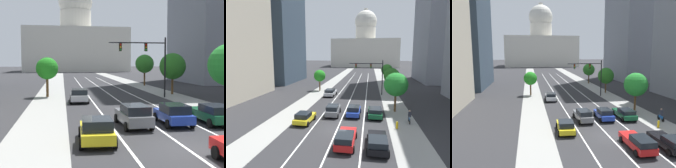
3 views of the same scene
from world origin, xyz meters
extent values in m
plane|color=#2B2B2D|center=(0.00, 40.00, 0.00)|extent=(400.00, 400.00, 0.00)
cube|color=gray|center=(-7.93, 35.00, 0.01)|extent=(3.80, 130.00, 0.01)
cube|color=gray|center=(7.93, 35.00, 0.01)|extent=(3.80, 130.00, 0.01)
cube|color=white|center=(-3.01, 25.00, 0.01)|extent=(0.16, 90.00, 0.01)
cube|color=white|center=(0.00, 25.00, 0.01)|extent=(0.16, 90.00, 0.01)
cube|color=white|center=(3.01, 25.00, 0.01)|extent=(0.16, 90.00, 0.01)
cube|color=beige|center=(0.00, 124.26, 9.38)|extent=(44.42, 29.71, 18.76)
cylinder|color=beige|center=(0.00, 124.26, 22.94)|extent=(13.97, 13.97, 8.37)
sphere|color=beige|center=(0.00, 124.26, 31.32)|extent=(15.26, 15.26, 15.26)
cube|color=slate|center=(-1.51, 5.83, 0.66)|extent=(1.89, 4.45, 0.68)
cube|color=black|center=(-1.49, 5.31, 1.29)|extent=(1.68, 2.43, 0.58)
cylinder|color=black|center=(-2.43, 7.29, 0.32)|extent=(0.24, 0.65, 0.64)
cylinder|color=black|center=(-0.70, 7.35, 0.32)|extent=(0.24, 0.65, 0.64)
cylinder|color=black|center=(-2.31, 4.30, 0.32)|extent=(0.24, 0.65, 0.64)
cylinder|color=black|center=(-0.59, 4.37, 0.32)|extent=(0.24, 0.65, 0.64)
cylinder|color=black|center=(0.66, -1.78, 0.32)|extent=(0.22, 0.64, 0.64)
cube|color=#1E389E|center=(1.51, 6.02, 0.62)|extent=(1.79, 4.17, 0.59)
cube|color=black|center=(1.50, 5.69, 1.21)|extent=(1.63, 2.28, 0.59)
cylinder|color=black|center=(0.65, 7.44, 0.32)|extent=(0.23, 0.64, 0.64)
cylinder|color=black|center=(2.40, 7.42, 0.32)|extent=(0.23, 0.64, 0.64)
cylinder|color=black|center=(0.62, 4.62, 0.32)|extent=(0.23, 0.64, 0.64)
cylinder|color=black|center=(2.36, 4.60, 0.32)|extent=(0.23, 0.64, 0.64)
cube|color=#14512D|center=(4.52, 6.04, 0.61)|extent=(1.85, 4.63, 0.58)
cube|color=black|center=(4.52, 5.35, 1.16)|extent=(1.70, 2.41, 0.52)
cylinder|color=black|center=(3.61, 7.62, 0.32)|extent=(0.22, 0.64, 0.64)
cylinder|color=black|center=(5.44, 7.61, 0.32)|extent=(0.22, 0.64, 0.64)
cylinder|color=black|center=(3.60, 4.47, 0.32)|extent=(0.22, 0.64, 0.64)
cube|color=#B2B5BA|center=(-4.52, 19.01, 0.63)|extent=(2.03, 4.68, 0.61)
cube|color=black|center=(-4.54, 18.46, 1.21)|extent=(1.80, 2.50, 0.56)
cylinder|color=black|center=(-5.39, 20.61, 0.32)|extent=(0.24, 0.65, 0.64)
cylinder|color=black|center=(-3.53, 20.54, 0.32)|extent=(0.24, 0.65, 0.64)
cylinder|color=black|center=(-5.51, 17.48, 0.32)|extent=(0.24, 0.65, 0.64)
cylinder|color=black|center=(-3.65, 17.41, 0.32)|extent=(0.24, 0.65, 0.64)
cube|color=yellow|center=(-4.52, 2.02, 0.60)|extent=(1.95, 4.09, 0.55)
cube|color=black|center=(-4.54, 1.52, 1.17)|extent=(1.72, 2.06, 0.59)
cylinder|color=black|center=(-5.34, 3.43, 0.32)|extent=(0.25, 0.65, 0.64)
cylinder|color=black|center=(-3.58, 3.34, 0.32)|extent=(0.25, 0.65, 0.64)
cylinder|color=black|center=(-5.47, 0.70, 0.32)|extent=(0.25, 0.65, 0.64)
cylinder|color=black|center=(-3.70, 0.62, 0.32)|extent=(0.25, 0.65, 0.64)
cylinder|color=black|center=(6.33, 21.57, 3.74)|extent=(0.20, 0.20, 7.49)
cylinder|color=black|center=(2.78, 21.57, 6.81)|extent=(7.10, 0.14, 0.14)
cube|color=black|center=(3.84, 21.57, 6.26)|extent=(0.32, 0.28, 0.96)
sphere|color=red|center=(3.84, 21.42, 6.56)|extent=(0.20, 0.20, 0.20)
sphere|color=orange|center=(3.84, 21.42, 6.26)|extent=(0.20, 0.20, 0.20)
sphere|color=green|center=(3.84, 21.42, 5.96)|extent=(0.20, 0.20, 0.20)
cube|color=black|center=(0.65, 21.57, 6.26)|extent=(0.32, 0.28, 0.96)
sphere|color=red|center=(0.65, 21.42, 6.56)|extent=(0.20, 0.20, 0.20)
sphere|color=orange|center=(0.65, 21.42, 6.26)|extent=(0.20, 0.20, 0.20)
sphere|color=green|center=(0.65, 21.42, 5.96)|extent=(0.20, 0.20, 0.20)
cylinder|color=#51381E|center=(-8.25, 24.51, 1.33)|extent=(0.32, 0.32, 2.66)
sphere|color=#20811E|center=(-8.25, 24.51, 3.64)|extent=(2.80, 2.80, 2.80)
cylinder|color=#51381E|center=(8.58, 24.89, 1.30)|extent=(0.32, 0.32, 2.61)
sphere|color=#276920|center=(8.58, 24.89, 3.87)|extent=(3.60, 3.60, 3.60)
cylinder|color=#51381E|center=(8.70, 39.55, 1.44)|extent=(0.32, 0.32, 2.88)
sphere|color=#2C7425|center=(8.70, 39.55, 4.08)|extent=(3.41, 3.41, 3.41)
camera|label=1|loc=(-6.38, -14.55, 4.57)|focal=48.39mm
camera|label=2|loc=(3.67, -21.89, 8.85)|focal=32.02mm
camera|label=3|loc=(-8.59, -21.98, 9.23)|focal=35.12mm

